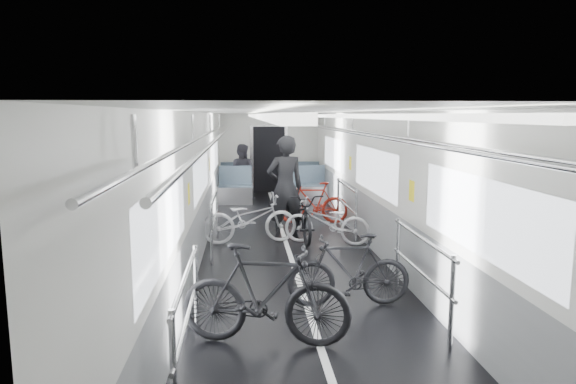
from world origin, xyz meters
name	(u,v)px	position (x,y,z in m)	size (l,w,h in m)	color
car_shell	(281,175)	(0.00, 1.78, 1.13)	(3.02, 14.01, 2.41)	black
bike_left_mid	(265,295)	(-0.56, -3.57, 0.53)	(0.50, 1.77, 1.06)	black
bike_left_far	(250,219)	(-0.66, 0.71, 0.46)	(0.61, 1.75, 0.92)	silver
bike_right_near	(349,270)	(0.52, -2.58, 0.46)	(0.43, 1.53, 0.92)	black
bike_right_mid	(327,222)	(0.74, 0.50, 0.42)	(0.55, 1.58, 0.83)	silver
bike_right_far	(314,203)	(0.74, 2.31, 0.46)	(0.43, 1.52, 0.91)	#9E1F13
bike_aisle	(302,215)	(0.33, 0.93, 0.46)	(0.61, 1.74, 0.91)	black
person_standing	(285,187)	(0.02, 1.03, 0.99)	(0.72, 0.47, 1.97)	black
person_seated	(242,172)	(-0.83, 5.62, 0.78)	(0.76, 0.59, 1.56)	#26252C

